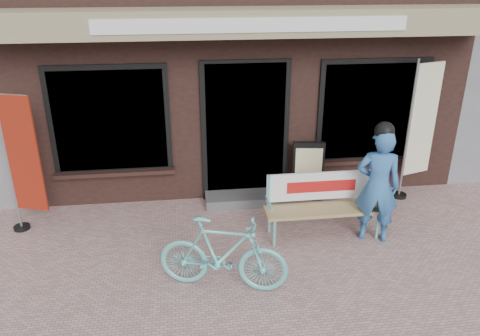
{
  "coord_description": "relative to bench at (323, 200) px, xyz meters",
  "views": [
    {
      "loc": [
        -0.93,
        -4.76,
        3.39
      ],
      "look_at": [
        -0.24,
        0.7,
        1.05
      ],
      "focal_mm": 35.0,
      "sensor_mm": 36.0,
      "label": 1
    }
  ],
  "objects": [
    {
      "name": "ground",
      "position": [
        -0.89,
        -0.73,
        -0.51
      ],
      "size": [
        70.0,
        70.0,
        0.0
      ],
      "primitive_type": "plane",
      "color": "tan",
      "rests_on": "ground"
    },
    {
      "name": "bench",
      "position": [
        0.0,
        0.0,
        0.0
      ],
      "size": [
        1.6,
        0.42,
        0.87
      ],
      "rotation": [
        0.0,
        0.0,
        0.01
      ],
      "color": "#61BFBD",
      "rests_on": "ground"
    },
    {
      "name": "person",
      "position": [
        0.65,
        -0.23,
        0.31
      ],
      "size": [
        0.66,
        0.54,
        1.66
      ],
      "rotation": [
        0.0,
        0.0,
        -0.33
      ],
      "color": "#3066A5",
      "rests_on": "ground"
    },
    {
      "name": "bicycle",
      "position": [
        -1.46,
        -1.05,
        -0.06
      ],
      "size": [
        1.55,
        0.83,
        0.9
      ],
      "primitive_type": "imported",
      "rotation": [
        0.0,
        0.0,
        1.28
      ],
      "color": "#61BFBD",
      "rests_on": "ground"
    },
    {
      "name": "nobori_red",
      "position": [
        -3.98,
        0.55,
        0.54
      ],
      "size": [
        0.6,
        0.31,
        2.02
      ],
      "rotation": [
        0.0,
        0.0,
        -0.33
      ],
      "color": "gray",
      "rests_on": "ground"
    },
    {
      "name": "nobori_cream",
      "position": [
        1.79,
        0.99,
        0.63
      ],
      "size": [
        0.66,
        0.32,
        2.21
      ],
      "rotation": [
        0.0,
        0.0,
        0.31
      ],
      "color": "gray",
      "rests_on": "ground"
    },
    {
      "name": "menu_stand",
      "position": [
        0.06,
        1.01,
        -0.01
      ],
      "size": [
        0.49,
        0.17,
        0.97
      ],
      "rotation": [
        0.0,
        0.0,
        -0.14
      ],
      "color": "black",
      "rests_on": "ground"
    }
  ]
}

